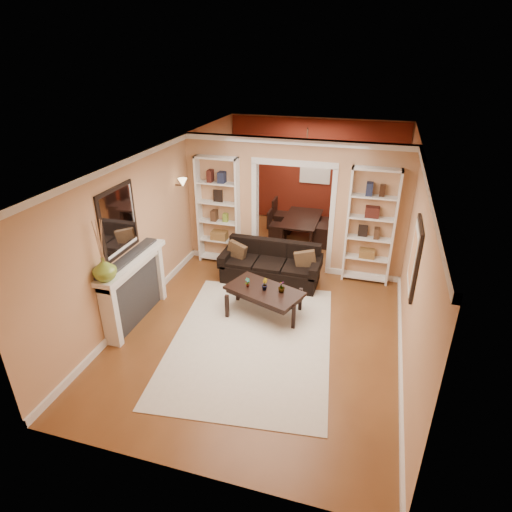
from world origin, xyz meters
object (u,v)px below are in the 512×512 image
(bookshelf_left, at_px, (219,211))
(bookshelf_right, at_px, (370,227))
(sofa, at_px, (271,264))
(fireplace, at_px, (136,290))
(dining_table, at_px, (303,228))
(coffee_table, at_px, (264,302))

(bookshelf_left, distance_m, bookshelf_right, 3.10)
(sofa, bearing_deg, fireplace, -133.17)
(bookshelf_right, xyz_separation_m, dining_table, (-1.60, 1.72, -0.89))
(coffee_table, distance_m, bookshelf_left, 2.47)
(coffee_table, relative_size, bookshelf_right, 0.56)
(bookshelf_left, xyz_separation_m, dining_table, (1.50, 1.72, -0.89))
(sofa, xyz_separation_m, bookshelf_right, (1.81, 0.58, 0.77))
(bookshelf_right, height_order, fireplace, bookshelf_right)
(bookshelf_left, height_order, fireplace, bookshelf_left)
(fireplace, bearing_deg, bookshelf_right, 34.80)
(coffee_table, xyz_separation_m, dining_table, (0.02, 3.47, 0.02))
(coffee_table, relative_size, dining_table, 0.86)
(bookshelf_right, relative_size, dining_table, 1.53)
(sofa, height_order, dining_table, sofa)
(coffee_table, xyz_separation_m, bookshelf_left, (-1.48, 1.76, 0.90))
(coffee_table, bearing_deg, dining_table, 110.11)
(fireplace, bearing_deg, bookshelf_left, 77.95)
(sofa, distance_m, coffee_table, 1.20)
(dining_table, bearing_deg, bookshelf_right, -137.04)
(bookshelf_left, relative_size, bookshelf_right, 1.00)
(fireplace, relative_size, dining_table, 1.13)
(bookshelf_left, distance_m, fireplace, 2.65)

